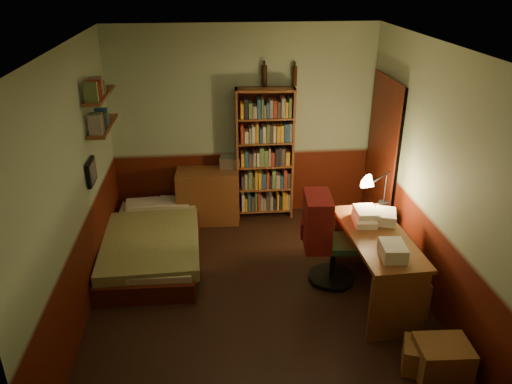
{
  "coord_description": "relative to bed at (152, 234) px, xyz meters",
  "views": [
    {
      "loc": [
        -0.46,
        -4.42,
        3.26
      ],
      "look_at": [
        0.0,
        0.25,
        1.1
      ],
      "focal_mm": 35.0,
      "sensor_mm": 36.0,
      "label": 1
    }
  ],
  "objects": [
    {
      "name": "floor",
      "position": [
        1.19,
        -0.91,
        -0.3
      ],
      "size": [
        3.5,
        4.0,
        0.02
      ],
      "primitive_type": "cube",
      "color": "black",
      "rests_on": "ground"
    },
    {
      "name": "ceiling",
      "position": [
        1.19,
        -0.91,
        2.32
      ],
      "size": [
        3.5,
        4.0,
        0.02
      ],
      "primitive_type": "cube",
      "color": "silver",
      "rests_on": "wall_back"
    },
    {
      "name": "wall_back",
      "position": [
        1.19,
        1.1,
        1.01
      ],
      "size": [
        3.5,
        0.02,
        2.6
      ],
      "primitive_type": "cube",
      "color": "#90A684",
      "rests_on": "ground"
    },
    {
      "name": "wall_left",
      "position": [
        -0.57,
        -0.91,
        1.01
      ],
      "size": [
        0.02,
        4.0,
        2.6
      ],
      "primitive_type": "cube",
      "color": "#90A684",
      "rests_on": "ground"
    },
    {
      "name": "wall_right",
      "position": [
        2.95,
        -0.91,
        1.01
      ],
      "size": [
        0.02,
        4.0,
        2.6
      ],
      "primitive_type": "cube",
      "color": "#90A684",
      "rests_on": "ground"
    },
    {
      "name": "wall_front",
      "position": [
        1.19,
        -2.92,
        1.01
      ],
      "size": [
        3.5,
        0.02,
        2.6
      ],
      "primitive_type": "cube",
      "color": "#90A684",
      "rests_on": "ground"
    },
    {
      "name": "doorway",
      "position": [
        2.91,
        0.39,
        0.71
      ],
      "size": [
        0.06,
        0.9,
        2.0
      ],
      "primitive_type": "cube",
      "color": "black",
      "rests_on": "ground"
    },
    {
      "name": "door_trim",
      "position": [
        2.88,
        0.39,
        0.71
      ],
      "size": [
        0.02,
        0.98,
        2.08
      ],
      "primitive_type": "cube",
      "color": "#3F1309",
      "rests_on": "ground"
    },
    {
      "name": "bed",
      "position": [
        0.0,
        0.0,
        0.0
      ],
      "size": [
        1.09,
        1.99,
        0.58
      ],
      "primitive_type": "cube",
      "rotation": [
        0.0,
        0.0,
        -0.02
      ],
      "color": "olive",
      "rests_on": "ground"
    },
    {
      "name": "dresser",
      "position": [
        0.68,
        0.85,
        0.08
      ],
      "size": [
        0.85,
        0.45,
        0.74
      ],
      "primitive_type": "cube",
      "rotation": [
        0.0,
        0.0,
        -0.05
      ],
      "color": "brown",
      "rests_on": "ground"
    },
    {
      "name": "mini_stereo",
      "position": [
        1.0,
        0.98,
        0.52
      ],
      "size": [
        0.31,
        0.26,
        0.15
      ],
      "primitive_type": "cube",
      "rotation": [
        0.0,
        0.0,
        -0.19
      ],
      "color": "#B2B2B7",
      "rests_on": "dresser"
    },
    {
      "name": "bookshelf",
      "position": [
        1.47,
        0.94,
        0.61
      ],
      "size": [
        0.79,
        0.28,
        1.81
      ],
      "primitive_type": "cube",
      "rotation": [
        0.0,
        0.0,
        -0.06
      ],
      "color": "brown",
      "rests_on": "ground"
    },
    {
      "name": "bottle_left",
      "position": [
        1.46,
        1.05,
        1.65
      ],
      "size": [
        0.08,
        0.08,
        0.27
      ],
      "primitive_type": "cylinder",
      "rotation": [
        0.0,
        0.0,
        -0.03
      ],
      "color": "black",
      "rests_on": "bookshelf"
    },
    {
      "name": "bottle_right",
      "position": [
        1.86,
        1.05,
        1.64
      ],
      "size": [
        0.07,
        0.07,
        0.25
      ],
      "primitive_type": "cylinder",
      "rotation": [
        0.0,
        0.0,
        0.01
      ],
      "color": "black",
      "rests_on": "bookshelf"
    },
    {
      "name": "desk",
      "position": [
        2.4,
        -1.06,
        0.08
      ],
      "size": [
        0.64,
        1.42,
        0.75
      ],
      "primitive_type": "cube",
      "rotation": [
        0.0,
        0.0,
        0.04
      ],
      "color": "brown",
      "rests_on": "ground"
    },
    {
      "name": "paper_stack",
      "position": [
        2.56,
        -0.79,
        0.52
      ],
      "size": [
        0.29,
        0.34,
        0.12
      ],
      "primitive_type": "cube",
      "rotation": [
        0.0,
        0.0,
        -0.32
      ],
      "color": "silver",
      "rests_on": "desk"
    },
    {
      "name": "desk_lamp",
      "position": [
        2.69,
        -0.36,
        0.73
      ],
      "size": [
        0.21,
        0.21,
        0.55
      ],
      "primitive_type": "cone",
      "rotation": [
        0.0,
        0.0,
        0.32
      ],
      "color": "black",
      "rests_on": "desk"
    },
    {
      "name": "office_chair",
      "position": [
        2.04,
        -0.72,
        0.17
      ],
      "size": [
        0.49,
        0.44,
        0.92
      ],
      "primitive_type": "cube",
      "rotation": [
        0.0,
        0.0,
        -0.08
      ],
      "color": "#2F5F35",
      "rests_on": "ground"
    },
    {
      "name": "red_jacket",
      "position": [
        1.81,
        -0.75,
        0.92
      ],
      "size": [
        0.38,
        0.55,
        0.59
      ],
      "primitive_type": "cube",
      "rotation": [
        0.0,
        0.0,
        0.23
      ],
      "color": "maroon",
      "rests_on": "office_chair"
    },
    {
      "name": "wall_shelf_lower",
      "position": [
        -0.45,
        0.19,
        1.31
      ],
      "size": [
        0.2,
        0.9,
        0.03
      ],
      "primitive_type": "cube",
      "color": "brown",
      "rests_on": "wall_left"
    },
    {
      "name": "wall_shelf_upper",
      "position": [
        -0.45,
        0.19,
        1.66
      ],
      "size": [
        0.2,
        0.9,
        0.03
      ],
      "primitive_type": "cube",
      "color": "brown",
      "rests_on": "wall_left"
    },
    {
      "name": "framed_picture",
      "position": [
        -0.53,
        -0.31,
        0.96
      ],
      "size": [
        0.04,
        0.32,
        0.26
      ],
      "primitive_type": "cube",
      "color": "black",
      "rests_on": "wall_left"
    },
    {
      "name": "cardboard_box_a",
      "position": [
        2.64,
        -2.22,
        -0.12
      ],
      "size": [
        0.46,
        0.38,
        0.33
      ],
      "primitive_type": "cube",
      "rotation": [
        0.0,
        0.0,
        -0.05
      ],
      "color": "olive",
      "rests_on": "ground"
    },
    {
      "name": "cardboard_box_b",
      "position": [
        2.52,
        -2.15,
        -0.16
      ],
      "size": [
        0.45,
        0.41,
        0.26
      ],
      "primitive_type": "cube",
      "rotation": [
        0.0,
        0.0,
        -0.37
      ],
      "color": "olive",
      "rests_on": "ground"
    }
  ]
}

